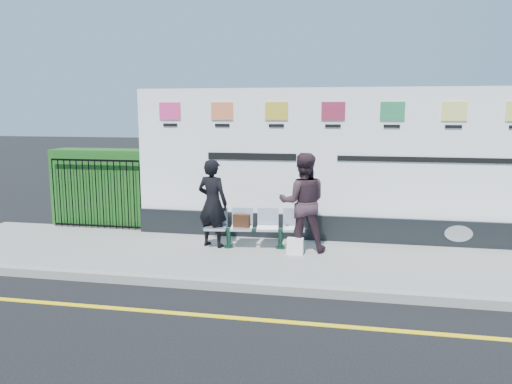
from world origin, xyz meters
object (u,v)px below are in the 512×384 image
(bench, at_px, (255,237))
(woman_right, at_px, (303,202))
(billboard, at_px, (332,175))
(woman_left, at_px, (213,203))

(bench, height_order, woman_right, woman_right)
(billboard, xyz_separation_m, bench, (-1.38, -0.90, -1.10))
(woman_right, bearing_deg, bench, -11.03)
(billboard, bearing_deg, woman_left, -156.62)
(woman_left, height_order, woman_right, woman_right)
(woman_right, bearing_deg, billboard, -126.43)
(bench, height_order, woman_left, woman_left)
(woman_left, distance_m, woman_right, 1.71)
(bench, bearing_deg, woman_right, -9.32)
(billboard, bearing_deg, woman_right, -117.13)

